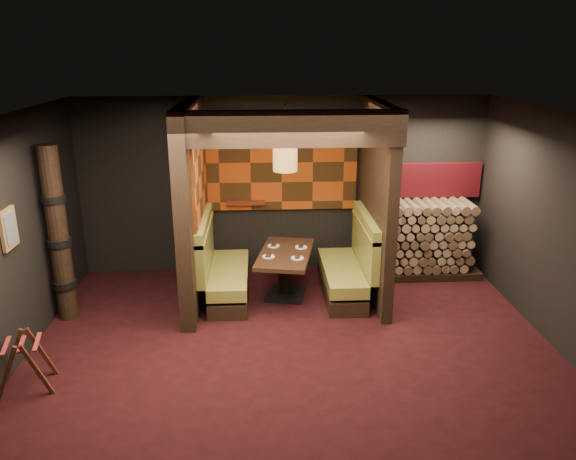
{
  "coord_description": "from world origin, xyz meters",
  "views": [
    {
      "loc": [
        -0.39,
        -6.06,
        3.59
      ],
      "look_at": [
        0.0,
        1.3,
        1.15
      ],
      "focal_mm": 35.0,
      "sensor_mm": 36.0,
      "label": 1
    }
  ],
  "objects_px": {
    "totem_column": "(59,236)",
    "luggage_rack": "(24,361)",
    "dining_table": "(285,267)",
    "firewood_stack": "(426,239)",
    "booth_bench_right": "(349,269)",
    "pendant_lamp": "(285,155)",
    "booth_bench_left": "(222,272)"
  },
  "relations": [
    {
      "from": "dining_table",
      "to": "luggage_rack",
      "type": "relative_size",
      "value": 2.1
    },
    {
      "from": "pendant_lamp",
      "to": "totem_column",
      "type": "relative_size",
      "value": 0.39
    },
    {
      "from": "totem_column",
      "to": "firewood_stack",
      "type": "height_order",
      "value": "totem_column"
    },
    {
      "from": "booth_bench_left",
      "to": "pendant_lamp",
      "type": "bearing_deg",
      "value": -4.74
    },
    {
      "from": "dining_table",
      "to": "totem_column",
      "type": "height_order",
      "value": "totem_column"
    },
    {
      "from": "booth_bench_left",
      "to": "dining_table",
      "type": "height_order",
      "value": "booth_bench_left"
    },
    {
      "from": "booth_bench_left",
      "to": "dining_table",
      "type": "xyz_separation_m",
      "value": [
        0.94,
        -0.03,
        0.07
      ]
    },
    {
      "from": "pendant_lamp",
      "to": "totem_column",
      "type": "bearing_deg",
      "value": -171.12
    },
    {
      "from": "dining_table",
      "to": "firewood_stack",
      "type": "relative_size",
      "value": 0.83
    },
    {
      "from": "pendant_lamp",
      "to": "totem_column",
      "type": "distance_m",
      "value": 3.21
    },
    {
      "from": "booth_bench_right",
      "to": "totem_column",
      "type": "bearing_deg",
      "value": -172.14
    },
    {
      "from": "booth_bench_right",
      "to": "totem_column",
      "type": "relative_size",
      "value": 0.67
    },
    {
      "from": "luggage_rack",
      "to": "dining_table",
      "type": "bearing_deg",
      "value": 36.84
    },
    {
      "from": "booth_bench_right",
      "to": "pendant_lamp",
      "type": "distance_m",
      "value": 2.0
    },
    {
      "from": "firewood_stack",
      "to": "pendant_lamp",
      "type": "bearing_deg",
      "value": -161.4
    },
    {
      "from": "booth_bench_left",
      "to": "totem_column",
      "type": "height_order",
      "value": "totem_column"
    },
    {
      "from": "booth_bench_right",
      "to": "totem_column",
      "type": "height_order",
      "value": "totem_column"
    },
    {
      "from": "firewood_stack",
      "to": "totem_column",
      "type": "bearing_deg",
      "value": -166.81
    },
    {
      "from": "booth_bench_right",
      "to": "dining_table",
      "type": "distance_m",
      "value": 0.96
    },
    {
      "from": "totem_column",
      "to": "firewood_stack",
      "type": "xyz_separation_m",
      "value": [
        5.33,
        1.25,
        -0.57
      ]
    },
    {
      "from": "booth_bench_left",
      "to": "totem_column",
      "type": "bearing_deg",
      "value": -165.25
    },
    {
      "from": "dining_table",
      "to": "totem_column",
      "type": "distance_m",
      "value": 3.15
    },
    {
      "from": "booth_bench_left",
      "to": "dining_table",
      "type": "bearing_deg",
      "value": -1.69
    },
    {
      "from": "booth_bench_right",
      "to": "pendant_lamp",
      "type": "height_order",
      "value": "pendant_lamp"
    },
    {
      "from": "luggage_rack",
      "to": "booth_bench_right",
      "type": "bearing_deg",
      "value": 29.79
    },
    {
      "from": "firewood_stack",
      "to": "luggage_rack",
      "type": "bearing_deg",
      "value": -150.83
    },
    {
      "from": "booth_bench_left",
      "to": "pendant_lamp",
      "type": "relative_size",
      "value": 1.73
    },
    {
      "from": "booth_bench_left",
      "to": "dining_table",
      "type": "distance_m",
      "value": 0.94
    },
    {
      "from": "booth_bench_left",
      "to": "luggage_rack",
      "type": "relative_size",
      "value": 2.33
    },
    {
      "from": "luggage_rack",
      "to": "firewood_stack",
      "type": "bearing_deg",
      "value": 29.17
    },
    {
      "from": "pendant_lamp",
      "to": "dining_table",
      "type": "bearing_deg",
      "value": 90.0
    },
    {
      "from": "totem_column",
      "to": "luggage_rack",
      "type": "bearing_deg",
      "value": -87.28
    }
  ]
}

